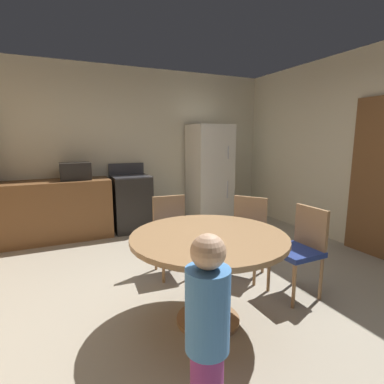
{
  "coord_description": "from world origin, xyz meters",
  "views": [
    {
      "loc": [
        -1.18,
        -2.32,
        1.52
      ],
      "look_at": [
        0.17,
        0.62,
        0.94
      ],
      "focal_mm": 27.83,
      "sensor_mm": 36.0,
      "label": 1
    }
  ],
  "objects_px": {
    "oven_range": "(131,202)",
    "person_child": "(207,334)",
    "chair_north": "(172,229)",
    "refrigerator": "(209,174)",
    "chair_northeast": "(247,231)",
    "dining_table": "(209,253)",
    "chair_east": "(301,245)",
    "microwave": "(75,171)"
  },
  "relations": [
    {
      "from": "oven_range",
      "to": "person_child",
      "type": "relative_size",
      "value": 1.01
    },
    {
      "from": "chair_north",
      "to": "person_child",
      "type": "relative_size",
      "value": 0.8
    },
    {
      "from": "chair_north",
      "to": "person_child",
      "type": "distance_m",
      "value": 1.96
    },
    {
      "from": "refrigerator",
      "to": "chair_north",
      "type": "height_order",
      "value": "refrigerator"
    },
    {
      "from": "oven_range",
      "to": "chair_north",
      "type": "bearing_deg",
      "value": -88.4
    },
    {
      "from": "chair_north",
      "to": "person_child",
      "type": "height_order",
      "value": "person_child"
    },
    {
      "from": "oven_range",
      "to": "chair_northeast",
      "type": "bearing_deg",
      "value": -70.03
    },
    {
      "from": "dining_table",
      "to": "refrigerator",
      "type": "bearing_deg",
      "value": 62.0
    },
    {
      "from": "chair_east",
      "to": "person_child",
      "type": "height_order",
      "value": "person_child"
    },
    {
      "from": "microwave",
      "to": "chair_north",
      "type": "xyz_separation_m",
      "value": [
        0.88,
        -1.78,
        -0.53
      ]
    },
    {
      "from": "oven_range",
      "to": "person_child",
      "type": "bearing_deg",
      "value": -97.5
    },
    {
      "from": "dining_table",
      "to": "chair_east",
      "type": "relative_size",
      "value": 1.45
    },
    {
      "from": "microwave",
      "to": "person_child",
      "type": "distance_m",
      "value": 3.71
    },
    {
      "from": "microwave",
      "to": "refrigerator",
      "type": "bearing_deg",
      "value": -1.26
    },
    {
      "from": "dining_table",
      "to": "person_child",
      "type": "xyz_separation_m",
      "value": [
        -0.46,
        -0.87,
        -0.03
      ]
    },
    {
      "from": "microwave",
      "to": "person_child",
      "type": "relative_size",
      "value": 0.4
    },
    {
      "from": "dining_table",
      "to": "person_child",
      "type": "bearing_deg",
      "value": -118.15
    },
    {
      "from": "dining_table",
      "to": "chair_north",
      "type": "bearing_deg",
      "value": 86.09
    },
    {
      "from": "refrigerator",
      "to": "chair_east",
      "type": "distance_m",
      "value": 2.79
    },
    {
      "from": "chair_northeast",
      "to": "chair_east",
      "type": "xyz_separation_m",
      "value": [
        0.21,
        -0.6,
        0.0
      ]
    },
    {
      "from": "oven_range",
      "to": "chair_east",
      "type": "height_order",
      "value": "oven_range"
    },
    {
      "from": "microwave",
      "to": "dining_table",
      "type": "height_order",
      "value": "microwave"
    },
    {
      "from": "microwave",
      "to": "chair_northeast",
      "type": "height_order",
      "value": "microwave"
    },
    {
      "from": "chair_east",
      "to": "person_child",
      "type": "bearing_deg",
      "value": 29.52
    },
    {
      "from": "dining_table",
      "to": "chair_northeast",
      "type": "xyz_separation_m",
      "value": [
        0.81,
        0.63,
        -0.11
      ]
    },
    {
      "from": "dining_table",
      "to": "chair_north",
      "type": "height_order",
      "value": "chair_north"
    },
    {
      "from": "chair_northeast",
      "to": "person_child",
      "type": "height_order",
      "value": "person_child"
    },
    {
      "from": "microwave",
      "to": "oven_range",
      "type": "bearing_deg",
      "value": 0.25
    },
    {
      "from": "chair_northeast",
      "to": "refrigerator",
      "type": "bearing_deg",
      "value": -144.75
    },
    {
      "from": "chair_north",
      "to": "chair_east",
      "type": "relative_size",
      "value": 1.0
    },
    {
      "from": "oven_range",
      "to": "chair_north",
      "type": "distance_m",
      "value": 1.78
    },
    {
      "from": "chair_northeast",
      "to": "dining_table",
      "type": "bearing_deg",
      "value": 0.0
    },
    {
      "from": "chair_northeast",
      "to": "person_child",
      "type": "xyz_separation_m",
      "value": [
        -1.27,
        -1.49,
        0.08
      ]
    },
    {
      "from": "refrigerator",
      "to": "chair_east",
      "type": "relative_size",
      "value": 2.02
    },
    {
      "from": "oven_range",
      "to": "person_child",
      "type": "height_order",
      "value": "oven_range"
    },
    {
      "from": "chair_north",
      "to": "person_child",
      "type": "bearing_deg",
      "value": -11.86
    },
    {
      "from": "oven_range",
      "to": "refrigerator",
      "type": "bearing_deg",
      "value": -2.13
    },
    {
      "from": "oven_range",
      "to": "dining_table",
      "type": "xyz_separation_m",
      "value": [
        -0.02,
        -2.8,
        0.14
      ]
    },
    {
      "from": "chair_northeast",
      "to": "person_child",
      "type": "bearing_deg",
      "value": 11.81
    },
    {
      "from": "dining_table",
      "to": "chair_northeast",
      "type": "relative_size",
      "value": 1.45
    },
    {
      "from": "chair_east",
      "to": "refrigerator",
      "type": "bearing_deg",
      "value": -100.48
    },
    {
      "from": "chair_east",
      "to": "person_child",
      "type": "relative_size",
      "value": 0.8
    }
  ]
}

